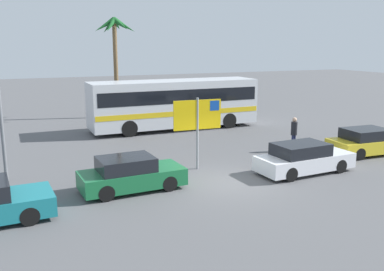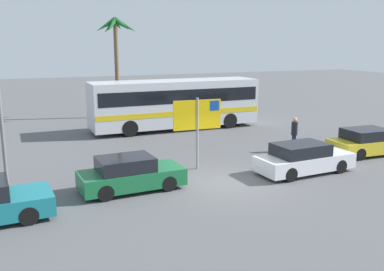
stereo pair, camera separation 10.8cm
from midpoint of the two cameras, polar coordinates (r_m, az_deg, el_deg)
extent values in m
plane|color=#565659|center=(17.31, 4.86, -6.32)|extent=(120.00, 120.00, 0.00)
cube|color=silver|center=(27.85, -2.18, 4.40)|extent=(10.96, 2.69, 2.90)
cube|color=black|center=(27.79, -2.19, 5.53)|extent=(10.52, 2.71, 0.84)
cube|color=gold|center=(27.93, -2.17, 3.37)|extent=(10.85, 2.71, 0.32)
cylinder|color=black|center=(30.50, 2.97, 2.74)|extent=(1.00, 0.28, 1.00)
cylinder|color=black|center=(28.37, 5.15, 2.00)|extent=(1.00, 0.28, 1.00)
cylinder|color=black|center=(28.18, -9.52, 1.81)|extent=(1.00, 0.28, 1.00)
cylinder|color=black|center=(25.87, -8.21, 0.93)|extent=(1.00, 0.28, 1.00)
cylinder|color=gray|center=(18.74, 0.87, 0.22)|extent=(0.11, 0.11, 3.20)
cube|color=yellow|center=(18.58, 0.88, 2.79)|extent=(2.20, 0.17, 1.30)
cube|color=#1447A8|center=(18.83, 3.16, 4.03)|extent=(0.44, 0.09, 0.44)
cube|color=#196638|center=(16.44, -7.87, -5.62)|extent=(3.99, 1.83, 0.64)
cube|color=black|center=(16.21, -8.72, -3.77)|extent=(2.10, 1.61, 0.52)
cylinder|color=black|center=(17.56, -4.85, -5.02)|extent=(0.61, 0.19, 0.60)
cylinder|color=black|center=(16.23, -2.91, -6.45)|extent=(0.61, 0.19, 0.60)
cylinder|color=black|center=(16.89, -12.60, -5.98)|extent=(0.61, 0.19, 0.60)
cylinder|color=black|center=(15.50, -11.27, -7.58)|extent=(0.61, 0.19, 0.60)
cube|color=silver|center=(19.09, 14.98, -3.42)|extent=(4.41, 1.85, 0.64)
cube|color=black|center=(18.78, 14.47, -1.82)|extent=(2.32, 1.62, 0.52)
cylinder|color=black|center=(20.55, 16.43, -2.94)|extent=(0.61, 0.19, 0.60)
cylinder|color=black|center=(19.51, 19.40, -3.93)|extent=(0.61, 0.19, 0.60)
cylinder|color=black|center=(18.88, 10.35, -3.95)|extent=(0.61, 0.19, 0.60)
cylinder|color=black|center=(17.75, 13.23, -5.12)|extent=(0.61, 0.19, 0.60)
cylinder|color=black|center=(15.76, -21.39, -7.87)|extent=(0.61, 0.19, 0.60)
cylinder|color=black|center=(14.20, -20.78, -10.03)|extent=(0.61, 0.19, 0.60)
cube|color=yellow|center=(23.33, 22.78, -1.16)|extent=(4.21, 1.97, 0.64)
cube|color=black|center=(23.05, 22.44, 0.19)|extent=(2.23, 1.72, 0.52)
cylinder|color=black|center=(24.80, 23.66, -0.93)|extent=(0.61, 0.19, 0.60)
cylinder|color=black|center=(23.13, 19.07, -1.46)|extent=(0.61, 0.19, 0.60)
cylinder|color=black|center=(21.95, 21.70, -2.36)|extent=(0.61, 0.19, 0.60)
cylinder|color=#1E2347|center=(22.82, 13.70, -0.96)|extent=(0.13, 0.13, 0.87)
cylinder|color=#1E2347|center=(22.67, 13.47, -1.04)|extent=(0.13, 0.13, 0.87)
cylinder|color=black|center=(22.59, 13.68, 0.91)|extent=(0.32, 0.32, 0.68)
sphere|color=tan|center=(22.51, 13.74, 2.06)|extent=(0.23, 0.23, 0.23)
cylinder|color=brown|center=(32.69, -9.91, 8.50)|extent=(0.32, 0.32, 7.00)
cone|color=#195623|center=(32.72, -8.79, 14.31)|extent=(1.74, 0.71, 1.21)
cone|color=#195623|center=(33.42, -9.77, 14.40)|extent=(1.21, 1.73, 1.03)
cone|color=#195623|center=(33.25, -10.84, 14.15)|extent=(1.00, 1.72, 1.25)
cone|color=#195623|center=(32.39, -11.37, 14.23)|extent=(1.73, 0.67, 1.21)
cone|color=#195623|center=(31.97, -10.59, 14.27)|extent=(1.30, 1.64, 1.23)
cone|color=#195623|center=(32.06, -9.27, 14.42)|extent=(1.10, 1.74, 1.13)
camera|label=1|loc=(0.05, -89.84, 0.03)|focal=39.88mm
camera|label=2|loc=(0.05, 90.16, -0.03)|focal=39.88mm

